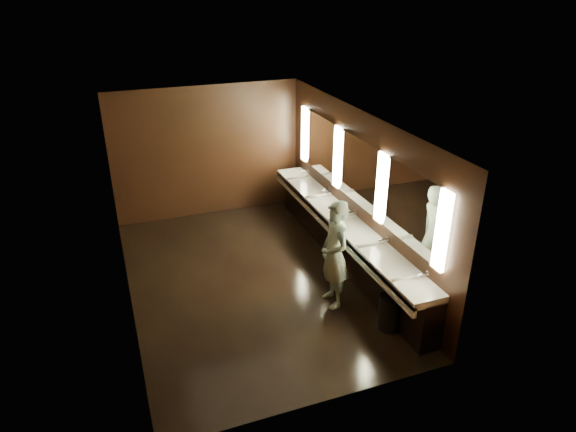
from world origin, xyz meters
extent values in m
plane|color=black|center=(0.00, 0.00, 0.00)|extent=(6.00, 6.00, 0.00)
cube|color=#2D2D2B|center=(0.00, 0.00, 2.80)|extent=(4.00, 6.00, 0.02)
cube|color=black|center=(0.00, 3.00, 1.40)|extent=(4.00, 0.02, 2.80)
cube|color=black|center=(0.00, -3.00, 1.40)|extent=(4.00, 0.02, 2.80)
cube|color=black|center=(-2.00, 0.00, 1.40)|extent=(0.02, 6.00, 2.80)
cube|color=black|center=(2.00, 0.00, 1.40)|extent=(0.02, 6.00, 2.80)
cube|color=black|center=(1.82, 0.00, 0.40)|extent=(0.36, 5.40, 0.81)
cube|color=silver|center=(1.73, 0.00, 0.85)|extent=(0.55, 5.40, 0.12)
cube|color=silver|center=(1.48, 0.00, 0.77)|extent=(0.06, 5.40, 0.18)
cylinder|color=silver|center=(1.91, -2.20, 0.99)|extent=(0.18, 0.04, 0.04)
cylinder|color=silver|center=(1.91, -1.10, 0.99)|extent=(0.18, 0.04, 0.04)
cylinder|color=silver|center=(1.91, 0.00, 0.99)|extent=(0.18, 0.04, 0.04)
cylinder|color=silver|center=(1.91, 1.10, 0.99)|extent=(0.18, 0.04, 0.04)
cylinder|color=silver|center=(1.91, 2.20, 0.99)|extent=(0.18, 0.04, 0.04)
cube|color=#FDF7C3|center=(1.97, -2.40, 1.75)|extent=(0.06, 0.22, 1.15)
cube|color=white|center=(1.99, -1.60, 1.75)|extent=(0.03, 1.32, 1.15)
cube|color=#FDF7C3|center=(1.97, -0.80, 1.75)|extent=(0.06, 0.23, 1.15)
cube|color=white|center=(1.99, 0.00, 1.75)|extent=(0.03, 1.32, 1.15)
cube|color=#FDF7C3|center=(1.97, 0.80, 1.75)|extent=(0.06, 0.23, 1.15)
cube|color=white|center=(1.99, 1.60, 1.75)|extent=(0.03, 1.32, 1.15)
cube|color=#FDF7C3|center=(1.97, 2.40, 1.75)|extent=(0.06, 0.22, 1.15)
imported|color=#7CB4B9|center=(1.05, -1.10, 0.88)|extent=(0.44, 0.65, 1.77)
cylinder|color=black|center=(1.58, -1.99, 0.27)|extent=(0.42, 0.42, 0.55)
camera|label=1|loc=(-2.04, -7.32, 4.83)|focal=32.00mm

